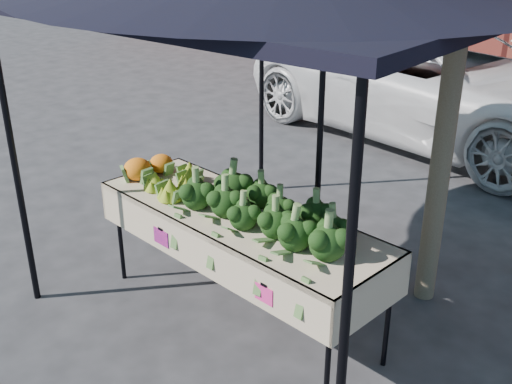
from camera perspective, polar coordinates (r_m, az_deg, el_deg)
name	(u,v)px	position (r m, az deg, el deg)	size (l,w,h in m)	color
ground	(213,312)	(4.93, -4.00, -11.15)	(90.00, 90.00, 0.00)	#28282A
table	(239,267)	(4.62, -1.60, -7.02)	(2.46, 1.01, 0.90)	#C2B08D
canopy	(288,132)	(4.65, 2.97, 5.64)	(3.16, 3.16, 2.74)	black
broccoli_heap	(270,205)	(4.21, 1.34, -1.18)	(1.39, 0.59, 0.29)	black
romanesco_cluster	(178,175)	(4.82, -7.35, 1.56)	(0.45, 0.59, 0.22)	#99AD2A
cauliflower_pair	(149,165)	(5.10, -9.95, 2.54)	(0.25, 0.45, 0.20)	orange
street_tree	(462,7)	(4.52, 18.69, 16.06)	(2.34, 2.34, 4.60)	#1E4C14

